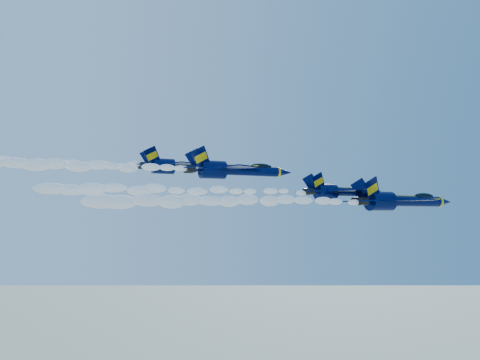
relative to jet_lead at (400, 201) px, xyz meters
name	(u,v)px	position (x,y,z in m)	size (l,w,h in m)	color
jet_lead	(400,201)	(0.00, 0.00, 0.00)	(18.46, 15.15, 6.86)	#000836
smoke_trail_jet_lead	(236,201)	(-26.56, 0.00, -0.39)	(37.34, 1.91, 1.72)	white
jet_second	(342,192)	(-6.59, 5.12, 1.47)	(15.10, 12.39, 5.61)	#000836
smoke_trail_jet_second	(185,190)	(-31.72, 5.12, 1.11)	(37.34, 1.56, 1.41)	white
jet_third	(234,170)	(-19.35, 17.34, 5.40)	(19.42, 15.93, 7.22)	#000836
smoke_trail_jet_third	(61,165)	(-46.32, 17.34, 5.01)	(37.34, 2.01, 1.81)	white
jet_fourth	(182,166)	(-25.35, 27.16, 6.67)	(17.93, 14.71, 6.66)	#000836
smoke_trail_jet_fourth	(22,162)	(-51.68, 27.16, 6.29)	(37.34, 1.85, 1.67)	white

